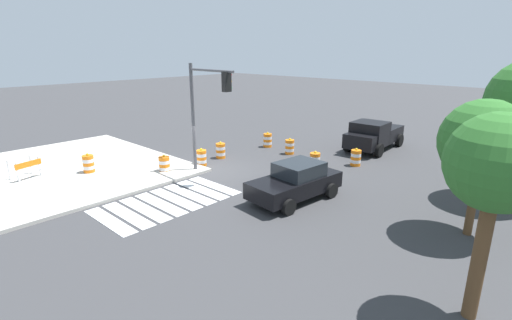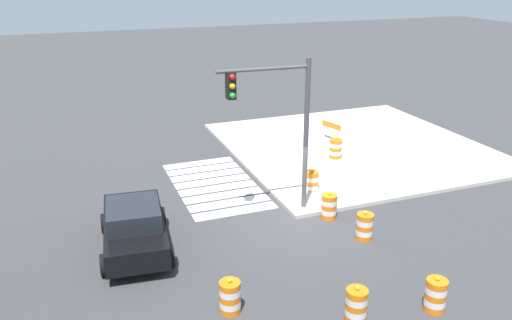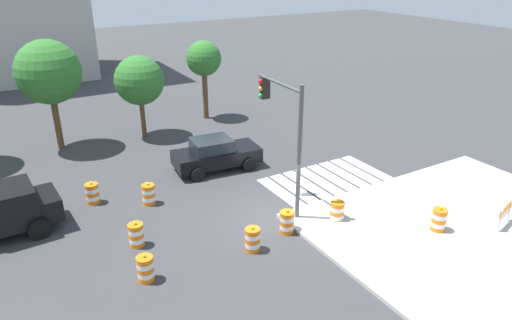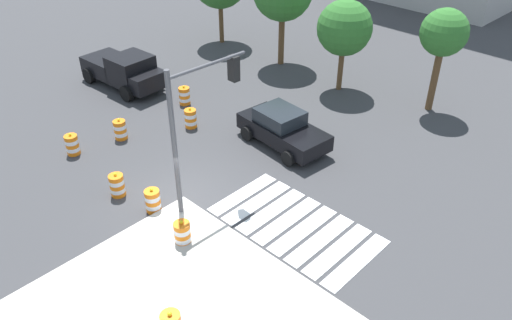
% 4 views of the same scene
% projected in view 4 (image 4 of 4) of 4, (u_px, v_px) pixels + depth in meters
% --- Properties ---
extents(ground_plane, '(120.00, 120.00, 0.00)m').
position_uv_depth(ground_plane, '(184.00, 200.00, 19.03)').
color(ground_plane, '#38383A').
extents(crosswalk_stripes, '(5.85, 3.20, 0.02)m').
position_uv_depth(crosswalk_stripes, '(295.00, 225.00, 17.79)').
color(crosswalk_stripes, silver).
rests_on(crosswalk_stripes, ground).
extents(sports_car, '(4.46, 2.47, 1.63)m').
position_uv_depth(sports_car, '(282.00, 128.00, 21.97)').
color(sports_car, black).
rests_on(sports_car, ground).
extents(pickup_truck, '(5.24, 2.55, 1.92)m').
position_uv_depth(pickup_truck, '(125.00, 71.00, 26.86)').
color(pickup_truck, black).
rests_on(pickup_truck, ground).
extents(traffic_barrel_near_corner, '(0.56, 0.56, 1.02)m').
position_uv_depth(traffic_barrel_near_corner, '(72.00, 145.00, 21.50)').
color(traffic_barrel_near_corner, orange).
rests_on(traffic_barrel_near_corner, ground).
extents(traffic_barrel_crosswalk_end, '(0.56, 0.56, 1.02)m').
position_uv_depth(traffic_barrel_crosswalk_end, '(182.00, 234.00, 16.75)').
color(traffic_barrel_crosswalk_end, orange).
rests_on(traffic_barrel_crosswalk_end, ground).
extents(traffic_barrel_median_near, '(0.56, 0.56, 1.02)m').
position_uv_depth(traffic_barrel_median_near, '(120.00, 130.00, 22.58)').
color(traffic_barrel_median_near, orange).
rests_on(traffic_barrel_median_near, ground).
extents(traffic_barrel_median_far, '(0.56, 0.56, 1.02)m').
position_uv_depth(traffic_barrel_median_far, '(191.00, 118.00, 23.47)').
color(traffic_barrel_median_far, orange).
rests_on(traffic_barrel_median_far, ground).
extents(traffic_barrel_far_curb, '(0.56, 0.56, 1.02)m').
position_uv_depth(traffic_barrel_far_curb, '(153.00, 201.00, 18.24)').
color(traffic_barrel_far_curb, orange).
rests_on(traffic_barrel_far_curb, ground).
extents(traffic_barrel_lane_center, '(0.56, 0.56, 1.02)m').
position_uv_depth(traffic_barrel_lane_center, '(117.00, 185.00, 19.04)').
color(traffic_barrel_lane_center, orange).
rests_on(traffic_barrel_lane_center, ground).
extents(traffic_barrel_opposite_curb, '(0.56, 0.56, 1.02)m').
position_uv_depth(traffic_barrel_opposite_curb, '(184.00, 96.00, 25.48)').
color(traffic_barrel_opposite_curb, orange).
rests_on(traffic_barrel_opposite_curb, ground).
extents(traffic_light_pole, '(0.48, 3.29, 5.50)m').
position_uv_depth(traffic_light_pole, '(199.00, 109.00, 16.84)').
color(traffic_light_pole, '#4C4C51').
rests_on(traffic_light_pole, sidewalk_corner).
extents(street_tree_streetside_near, '(2.83, 2.83, 4.80)m').
position_uv_depth(street_tree_streetside_near, '(345.00, 28.00, 25.37)').
color(street_tree_streetside_near, brown).
rests_on(street_tree_streetside_near, ground).
extents(street_tree_streetside_mid, '(2.23, 2.23, 5.07)m').
position_uv_depth(street_tree_streetside_mid, '(444.00, 34.00, 23.13)').
color(street_tree_streetside_mid, brown).
rests_on(street_tree_streetside_mid, ground).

